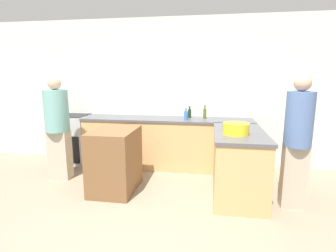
# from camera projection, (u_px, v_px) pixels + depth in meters

# --- Properties ---
(ground_plane) EXTENTS (14.00, 14.00, 0.00)m
(ground_plane) POSITION_uv_depth(u_px,v_px,m) (138.00, 225.00, 2.95)
(ground_plane) COLOR gray
(wall_back) EXTENTS (8.00, 0.06, 2.70)m
(wall_back) POSITION_uv_depth(u_px,v_px,m) (170.00, 92.00, 4.93)
(wall_back) COLOR silver
(wall_back) RESTS_ON ground_plane
(counter_back) EXTENTS (3.04, 0.63, 0.91)m
(counter_back) POSITION_uv_depth(u_px,v_px,m) (167.00, 143.00, 4.78)
(counter_back) COLOR tan
(counter_back) RESTS_ON ground_plane
(counter_peninsula) EXTENTS (0.69, 1.34, 0.91)m
(counter_peninsula) POSITION_uv_depth(u_px,v_px,m) (238.00, 163.00, 3.67)
(counter_peninsula) COLOR tan
(counter_peninsula) RESTS_ON ground_plane
(range_oven) EXTENTS (0.62, 0.59, 0.92)m
(range_oven) POSITION_uv_depth(u_px,v_px,m) (74.00, 139.00, 5.08)
(range_oven) COLOR #ADADB2
(range_oven) RESTS_ON ground_plane
(island_table) EXTENTS (0.60, 0.82, 0.90)m
(island_table) POSITION_uv_depth(u_px,v_px,m) (115.00, 160.00, 3.81)
(island_table) COLOR brown
(island_table) RESTS_ON ground_plane
(mixing_bowl) EXTENTS (0.34, 0.34, 0.15)m
(mixing_bowl) POSITION_uv_depth(u_px,v_px,m) (236.00, 129.00, 3.40)
(mixing_bowl) COLOR yellow
(mixing_bowl) RESTS_ON counter_peninsula
(wine_bottle_dark) EXTENTS (0.06, 0.06, 0.21)m
(wine_bottle_dark) POSITION_uv_depth(u_px,v_px,m) (190.00, 113.00, 4.75)
(wine_bottle_dark) COLOR black
(wine_bottle_dark) RESTS_ON counter_back
(water_bottle_blue) EXTENTS (0.07, 0.07, 0.20)m
(water_bottle_blue) POSITION_uv_depth(u_px,v_px,m) (186.00, 115.00, 4.54)
(water_bottle_blue) COLOR #386BB7
(water_bottle_blue) RESTS_ON counter_back
(olive_oil_bottle) EXTENTS (0.06, 0.06, 0.24)m
(olive_oil_bottle) POSITION_uv_depth(u_px,v_px,m) (205.00, 113.00, 4.65)
(olive_oil_bottle) COLOR #475B1E
(olive_oil_bottle) RESTS_ON counter_back
(person_by_range) EXTENTS (0.37, 0.37, 1.64)m
(person_by_range) POSITION_uv_depth(u_px,v_px,m) (58.00, 125.00, 4.16)
(person_by_range) COLOR #ADA38E
(person_by_range) RESTS_ON ground_plane
(person_at_peninsula) EXTENTS (0.33, 0.33, 1.68)m
(person_at_peninsula) POSITION_uv_depth(u_px,v_px,m) (297.00, 138.00, 3.22)
(person_at_peninsula) COLOR #ADA38E
(person_at_peninsula) RESTS_ON ground_plane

